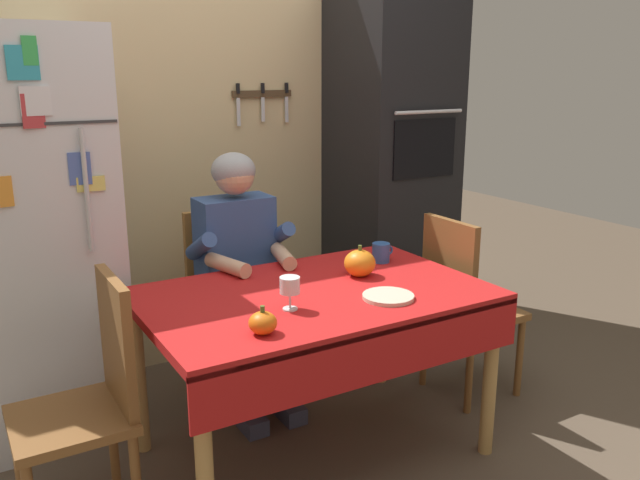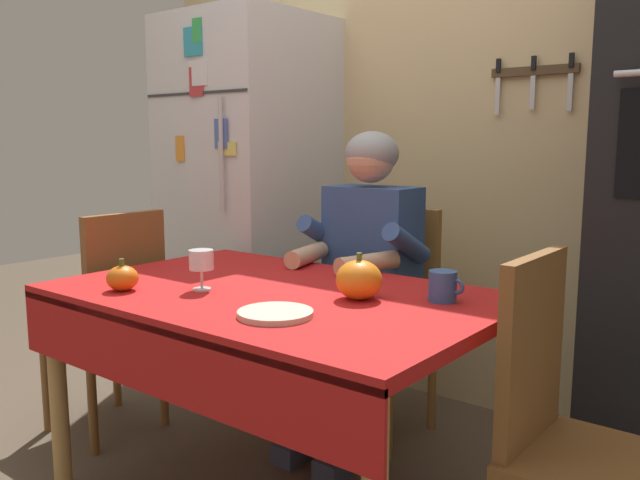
{
  "view_description": "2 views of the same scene",
  "coord_description": "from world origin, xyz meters",
  "px_view_note": "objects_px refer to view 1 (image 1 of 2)",
  "views": [
    {
      "loc": [
        -1.27,
        -2.1,
        1.62
      ],
      "look_at": [
        0.14,
        0.29,
        0.9
      ],
      "focal_mm": 36.65,
      "sensor_mm": 36.0,
      "label": 1
    },
    {
      "loc": [
        1.36,
        -1.4,
        1.21
      ],
      "look_at": [
        0.04,
        0.28,
        0.88
      ],
      "focal_mm": 36.78,
      "sensor_mm": 36.0,
      "label": 2
    }
  ],
  "objects_px": {
    "wine_glass": "(290,286)",
    "dining_table": "(316,312)",
    "pumpkin_large": "(263,323)",
    "seated_person": "(241,259)",
    "serving_tray": "(388,297)",
    "chair_left_side": "(92,394)",
    "chair_behind_person": "(228,293)",
    "coffee_mug": "(381,252)",
    "pumpkin_medium": "(360,263)",
    "refrigerator": "(31,237)",
    "chair_right_side": "(463,300)",
    "wall_oven": "(391,169)"
  },
  "relations": [
    {
      "from": "serving_tray",
      "to": "refrigerator",
      "type": "bearing_deg",
      "value": 136.78
    },
    {
      "from": "dining_table",
      "to": "serving_tray",
      "type": "bearing_deg",
      "value": -44.61
    },
    {
      "from": "wall_oven",
      "to": "wine_glass",
      "type": "xyz_separation_m",
      "value": [
        -1.23,
        -1.04,
        -0.22
      ]
    },
    {
      "from": "pumpkin_medium",
      "to": "seated_person",
      "type": "bearing_deg",
      "value": 123.66
    },
    {
      "from": "refrigerator",
      "to": "pumpkin_medium",
      "type": "bearing_deg",
      "value": -32.85
    },
    {
      "from": "refrigerator",
      "to": "chair_right_side",
      "type": "bearing_deg",
      "value": -22.95
    },
    {
      "from": "pumpkin_large",
      "to": "pumpkin_medium",
      "type": "distance_m",
      "value": 0.75
    },
    {
      "from": "refrigerator",
      "to": "coffee_mug",
      "type": "bearing_deg",
      "value": -24.71
    },
    {
      "from": "pumpkin_medium",
      "to": "serving_tray",
      "type": "bearing_deg",
      "value": -102.19
    },
    {
      "from": "seated_person",
      "to": "chair_right_side",
      "type": "xyz_separation_m",
      "value": [
        0.97,
        -0.5,
        -0.23
      ]
    },
    {
      "from": "dining_table",
      "to": "serving_tray",
      "type": "xyz_separation_m",
      "value": [
        0.21,
        -0.21,
        0.09
      ]
    },
    {
      "from": "serving_tray",
      "to": "wine_glass",
      "type": "bearing_deg",
      "value": 167.14
    },
    {
      "from": "wall_oven",
      "to": "serving_tray",
      "type": "height_order",
      "value": "wall_oven"
    },
    {
      "from": "wine_glass",
      "to": "dining_table",
      "type": "bearing_deg",
      "value": 32.51
    },
    {
      "from": "chair_behind_person",
      "to": "dining_table",
      "type": "bearing_deg",
      "value": -85.25
    },
    {
      "from": "chair_right_side",
      "to": "refrigerator",
      "type": "bearing_deg",
      "value": 157.05
    },
    {
      "from": "pumpkin_large",
      "to": "seated_person",
      "type": "bearing_deg",
      "value": 70.69
    },
    {
      "from": "chair_right_side",
      "to": "pumpkin_medium",
      "type": "bearing_deg",
      "value": -179.38
    },
    {
      "from": "chair_left_side",
      "to": "wine_glass",
      "type": "height_order",
      "value": "chair_left_side"
    },
    {
      "from": "chair_left_side",
      "to": "pumpkin_medium",
      "type": "distance_m",
      "value": 1.21
    },
    {
      "from": "chair_behind_person",
      "to": "wine_glass",
      "type": "height_order",
      "value": "chair_behind_person"
    },
    {
      "from": "serving_tray",
      "to": "chair_behind_person",
      "type": "bearing_deg",
      "value": 105.42
    },
    {
      "from": "dining_table",
      "to": "wine_glass",
      "type": "bearing_deg",
      "value": -147.49
    },
    {
      "from": "dining_table",
      "to": "chair_left_side",
      "type": "xyz_separation_m",
      "value": [
        -0.9,
        0.03,
        -0.14
      ]
    },
    {
      "from": "coffee_mug",
      "to": "pumpkin_medium",
      "type": "bearing_deg",
      "value": -148.07
    },
    {
      "from": "wall_oven",
      "to": "seated_person",
      "type": "relative_size",
      "value": 1.69
    },
    {
      "from": "dining_table",
      "to": "coffee_mug",
      "type": "distance_m",
      "value": 0.55
    },
    {
      "from": "pumpkin_medium",
      "to": "pumpkin_large",
      "type": "bearing_deg",
      "value": -150.37
    },
    {
      "from": "wall_oven",
      "to": "coffee_mug",
      "type": "height_order",
      "value": "wall_oven"
    },
    {
      "from": "refrigerator",
      "to": "coffee_mug",
      "type": "distance_m",
      "value": 1.58
    },
    {
      "from": "refrigerator",
      "to": "serving_tray",
      "type": "relative_size",
      "value": 8.74
    },
    {
      "from": "pumpkin_large",
      "to": "pumpkin_medium",
      "type": "relative_size",
      "value": 0.73
    },
    {
      "from": "chair_behind_person",
      "to": "chair_right_side",
      "type": "xyz_separation_m",
      "value": [
        0.97,
        -0.69,
        0.0
      ]
    },
    {
      "from": "chair_behind_person",
      "to": "chair_left_side",
      "type": "height_order",
      "value": "same"
    },
    {
      "from": "seated_person",
      "to": "chair_left_side",
      "type": "xyz_separation_m",
      "value": [
        -0.83,
        -0.57,
        -0.23
      ]
    },
    {
      "from": "chair_behind_person",
      "to": "wall_oven",
      "type": "bearing_deg",
      "value": 6.65
    },
    {
      "from": "refrigerator",
      "to": "dining_table",
      "type": "xyz_separation_m",
      "value": [
        0.95,
        -0.88,
        -0.24
      ]
    },
    {
      "from": "chair_behind_person",
      "to": "chair_right_side",
      "type": "bearing_deg",
      "value": -35.65
    },
    {
      "from": "refrigerator",
      "to": "serving_tray",
      "type": "distance_m",
      "value": 1.6
    },
    {
      "from": "coffee_mug",
      "to": "pumpkin_medium",
      "type": "distance_m",
      "value": 0.25
    },
    {
      "from": "coffee_mug",
      "to": "wine_glass",
      "type": "relative_size",
      "value": 0.86
    },
    {
      "from": "coffee_mug",
      "to": "pumpkin_large",
      "type": "xyz_separation_m",
      "value": [
        -0.86,
        -0.5,
        -0.01
      ]
    },
    {
      "from": "dining_table",
      "to": "pumpkin_medium",
      "type": "bearing_deg",
      "value": 18.61
    },
    {
      "from": "dining_table",
      "to": "serving_tray",
      "type": "distance_m",
      "value": 0.31
    },
    {
      "from": "refrigerator",
      "to": "chair_right_side",
      "type": "xyz_separation_m",
      "value": [
        1.85,
        -0.78,
        -0.39
      ]
    },
    {
      "from": "pumpkin_large",
      "to": "wine_glass",
      "type": "bearing_deg",
      "value": 39.92
    },
    {
      "from": "dining_table",
      "to": "chair_behind_person",
      "type": "bearing_deg",
      "value": 94.75
    },
    {
      "from": "serving_tray",
      "to": "pumpkin_medium",
      "type": "bearing_deg",
      "value": 77.81
    },
    {
      "from": "dining_table",
      "to": "serving_tray",
      "type": "relative_size",
      "value": 6.8
    },
    {
      "from": "chair_right_side",
      "to": "pumpkin_medium",
      "type": "xyz_separation_m",
      "value": [
        -0.63,
        -0.01,
        0.29
      ]
    }
  ]
}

